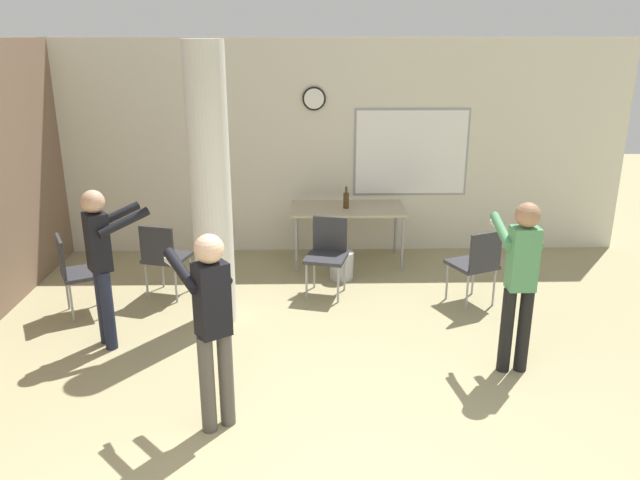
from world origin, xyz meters
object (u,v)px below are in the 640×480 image
(folding_table, at_px, (348,211))
(person_watching_back, at_px, (102,257))
(chair_near_pillar, at_px, (164,254))
(chair_by_left_wall, at_px, (77,269))
(person_playing_side, at_px, (520,274))
(chair_table_front, at_px, (327,251))
(chair_mid_room, at_px, (476,261))
(person_playing_front, at_px, (211,317))
(bottle_on_table, at_px, (346,200))

(folding_table, xyz_separation_m, person_watching_back, (-2.41, -2.21, 0.21))
(chair_near_pillar, xyz_separation_m, chair_by_left_wall, (-0.81, -0.42, 0.00))
(chair_by_left_wall, distance_m, person_playing_side, 4.41)
(chair_near_pillar, distance_m, person_playing_side, 3.81)
(chair_near_pillar, relative_size, person_watching_back, 0.57)
(chair_table_front, relative_size, person_watching_back, 0.57)
(folding_table, height_order, chair_table_front, chair_table_front)
(chair_near_pillar, xyz_separation_m, person_watching_back, (-0.29, -1.13, 0.39))
(folding_table, height_order, chair_mid_room, chair_mid_room)
(chair_near_pillar, distance_m, chair_by_left_wall, 0.92)
(chair_mid_room, distance_m, person_watching_back, 3.82)
(folding_table, relative_size, person_watching_back, 0.94)
(chair_mid_room, xyz_separation_m, person_playing_front, (-2.52, -2.16, 0.39))
(bottle_on_table, distance_m, chair_mid_room, 1.92)
(chair_by_left_wall, bearing_deg, chair_near_pillar, 27.46)
(person_playing_front, bearing_deg, chair_by_left_wall, 130.11)
(chair_mid_room, distance_m, person_playing_front, 3.34)
(chair_mid_room, height_order, person_watching_back, person_watching_back)
(folding_table, xyz_separation_m, chair_by_left_wall, (-2.94, -1.50, -0.18))
(chair_mid_room, relative_size, person_playing_side, 0.57)
(chair_near_pillar, xyz_separation_m, person_playing_front, (0.90, -2.46, 0.39))
(folding_table, height_order, chair_by_left_wall, chair_by_left_wall)
(chair_by_left_wall, relative_size, chair_mid_room, 1.00)
(person_playing_front, bearing_deg, bottle_on_table, 71.26)
(person_playing_side, bearing_deg, chair_mid_room, 89.18)
(bottle_on_table, xyz_separation_m, chair_by_left_wall, (-2.90, -1.47, -0.34))
(chair_by_left_wall, bearing_deg, folding_table, 27.11)
(folding_table, xyz_separation_m, chair_mid_room, (1.30, -1.37, -0.18))
(chair_near_pillar, bearing_deg, chair_mid_room, -4.94)
(folding_table, bearing_deg, chair_table_front, -106.73)
(person_playing_side, bearing_deg, chair_table_front, 131.94)
(person_playing_side, relative_size, person_watching_back, 1.01)
(chair_table_front, bearing_deg, person_watching_back, -150.06)
(chair_near_pillar, height_order, person_playing_front, person_playing_front)
(folding_table, height_order, person_playing_side, person_playing_side)
(chair_by_left_wall, height_order, person_playing_front, person_playing_front)
(person_playing_front, bearing_deg, chair_table_front, 70.09)
(bottle_on_table, relative_size, person_watching_back, 0.18)
(chair_near_pillar, bearing_deg, person_watching_back, -104.47)
(chair_mid_room, height_order, person_playing_side, person_playing_side)
(bottle_on_table, distance_m, chair_table_front, 1.05)
(chair_near_pillar, height_order, person_playing_side, person_playing_side)
(person_playing_side, bearing_deg, folding_table, 114.96)
(folding_table, distance_m, chair_table_front, 1.05)
(person_playing_side, height_order, person_playing_front, same)
(bottle_on_table, height_order, chair_table_front, bottle_on_table)
(chair_mid_room, xyz_separation_m, person_playing_side, (-0.02, -1.37, 0.39))
(chair_by_left_wall, relative_size, person_watching_back, 0.57)
(folding_table, height_order, chair_near_pillar, chair_near_pillar)
(person_playing_front, xyz_separation_m, person_watching_back, (-1.19, 1.33, -0.01))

